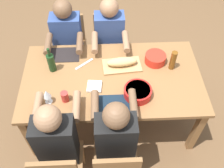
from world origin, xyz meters
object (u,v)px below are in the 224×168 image
Objects in this scene: serving_bowl_salad at (138,92)px; beer_bottle at (173,60)px; chair_near_center at (116,166)px; bread_loaf at (122,62)px; diner_near_center at (115,136)px; serving_bowl_greens at (155,58)px; cutting_board at (122,66)px; wine_glass at (47,94)px; diner_far_center at (110,39)px; diner_near_left at (57,138)px; napkin_stack at (94,86)px; chair_far_center at (109,42)px; dining_table at (112,82)px; cup_near_left at (65,97)px; diner_far_left at (67,40)px; chair_far_left at (70,43)px; wine_bottle at (51,62)px.

serving_bowl_salad is 1.20× the size of beer_bottle.
chair_near_center is 1.03m from bread_loaf.
bread_loaf is at bearing 82.07° from diner_near_center.
cutting_board is (-0.36, -0.05, -0.04)m from serving_bowl_greens.
diner_near_center is at bearing -30.87° from wine_glass.
wine_glass is (-1.23, -0.38, 0.01)m from beer_bottle.
serving_bowl_greens is at bearing -43.51° from diner_far_center.
diner_near_left is at bearing -74.00° from wine_glass.
chair_far_center is at bearing 79.34° from napkin_stack.
napkin_stack is (-0.18, -0.12, 0.09)m from dining_table.
cup_near_left is (-0.45, -1.09, 0.31)m from chair_far_center.
serving_bowl_greens is at bearing 61.71° from serving_bowl_salad.
diner_near_left is 8.57× the size of napkin_stack.
diner_far_left is 5.45× the size of beer_bottle.
napkin_stack is at bearing -71.19° from chair_far_left.
dining_table is at bearing 30.61° from cup_near_left.
chair_far_left is 3.86× the size of beer_bottle.
bread_loaf is at bearing 83.55° from chair_near_center.
napkin_stack is at bearing 164.62° from serving_bowl_salad.
chair_near_center reaches higher than napkin_stack.
chair_far_left is at bearing 124.66° from serving_bowl_salad.
diner_far_center is 0.81m from wine_bottle.
diner_near_left is 1.41× the size of chair_far_center.
beer_bottle is 2.02× the size of cup_near_left.
dining_table is 0.82m from diner_near_left.
chair_far_left is 1.57m from diner_near_center.
wine_bottle reaches higher than napkin_stack.
napkin_stack is at bearing 19.92° from wine_glass.
cup_near_left is at bearing -116.40° from diner_far_center.
chair_far_left is 1.20m from serving_bowl_greens.
chair_far_center is 0.71× the size of diner_far_center.
wine_bottle is (-0.11, -0.51, 0.15)m from diner_far_left.
cutting_board is 0.06m from bread_loaf.
cup_near_left reaches higher than serving_bowl_salad.
cup_near_left is (-0.92, -0.47, -0.00)m from serving_bowl_greens.
diner_near_left is 0.58m from chair_near_center.
diner_far_left reaches higher than wine_bottle.
dining_table is at bearing -90.00° from diner_far_center.
cup_near_left is at bearing -153.14° from serving_bowl_greens.
bread_loaf is at bearing -38.93° from diner_far_left.
beer_bottle reaches higher than cutting_board.
diner_far_center is (0.50, -0.18, 0.21)m from chair_far_left.
serving_bowl_greens is 0.68× the size of bread_loaf.
diner_far_left is 1.41× the size of chair_near_center.
chair_near_center is 3.86× the size of beer_bottle.
chair_far_left is 1.14m from cup_near_left.
cutting_board is at bearing -80.79° from chair_far_center.
serving_bowl_salad is at bearing 2.45° from cup_near_left.
chair_far_center and bread_loaf have the same top height.
chair_near_center is 5.12× the size of wine_glass.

